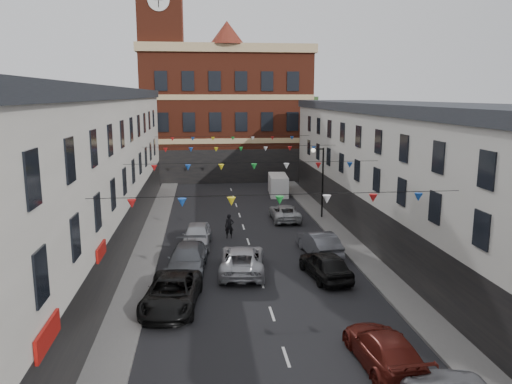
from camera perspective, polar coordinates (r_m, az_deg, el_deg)
name	(u,v)px	position (r m, az deg, el deg)	size (l,w,h in m)	color
ground	(262,283)	(28.09, 0.66, -10.36)	(160.00, 160.00, 0.00)	black
pavement_left	(139,274)	(29.98, -13.20, -9.10)	(1.80, 64.00, 0.15)	#605E5B
pavement_right	(370,265)	(31.41, 12.93, -8.15)	(1.80, 64.00, 0.15)	#605E5B
terrace_left	(38,189)	(28.71, -23.61, 0.29)	(8.40, 56.00, 10.70)	beige
terrace_right	(461,189)	(31.30, 22.38, 0.27)	(8.40, 56.00, 9.70)	#B8B6AD
civic_building	(226,112)	(64.02, -3.49, 9.11)	(20.60, 13.30, 18.50)	maroon
clock_tower	(162,54)	(61.29, -10.70, 15.23)	(5.60, 5.60, 30.00)	maroon
distant_hill	(196,126)	(88.12, -6.88, 7.53)	(40.00, 14.00, 10.00)	#2E4E24
street_lamp	(320,173)	(41.61, 7.31, 2.17)	(1.10, 0.36, 6.00)	black
car_left_c	(172,293)	(25.11, -9.62, -11.32)	(2.52, 5.47, 1.52)	black
car_left_d	(187,259)	(29.75, -7.87, -7.64)	(2.16, 5.33, 1.55)	#484A50
car_left_e	(197,235)	(34.56, -6.77, -4.92)	(1.88, 4.66, 1.59)	#999BA2
car_right_c	(384,349)	(20.53, 14.43, -16.99)	(2.00, 4.92, 1.43)	#581811
car_right_d	(325,265)	(28.81, 7.93, -8.22)	(1.88, 4.67, 1.59)	black
car_right_e	(319,243)	(32.82, 7.19, -5.81)	(1.66, 4.76, 1.57)	#575860
car_right_f	(285,212)	(41.48, 3.29, -2.35)	(2.19, 4.75, 1.32)	#ABADB0
moving_car	(242,260)	(29.48, -1.59, -7.73)	(2.54, 5.51, 1.53)	#B3B4BA
white_van	(278,185)	(52.00, 2.54, 0.81)	(1.79, 4.67, 2.06)	white
pedestrian	(229,226)	(36.28, -3.07, -3.93)	(0.65, 0.43, 1.78)	black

